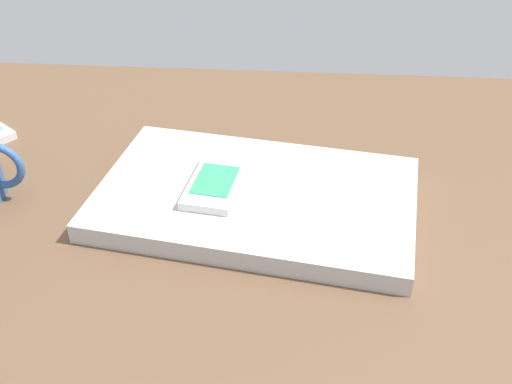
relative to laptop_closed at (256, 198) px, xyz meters
The scene contains 3 objects.
desk_surface 4.53cm from the laptop_closed, 37.18° to the right, with size 120.00×80.00×3.00cm, color brown.
laptop_closed is the anchor object (origin of this frame).
cell_phone_on_laptop 4.97cm from the laptop_closed, behind, with size 7.00×10.82×1.18cm.
Camera 1 is at (1.42, -55.18, 45.76)cm, focal length 43.20 mm.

